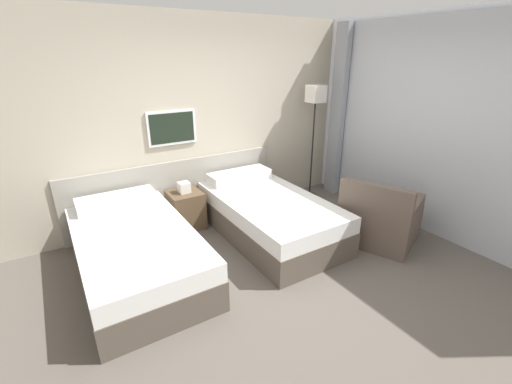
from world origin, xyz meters
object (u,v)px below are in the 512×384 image
bed_near_window (269,215)px  floor_lamp (315,105)px  armchair (379,220)px  bed_near_door (136,252)px  nightstand (186,209)px

bed_near_window → floor_lamp: bearing=28.3°
armchair → floor_lamp: bearing=-30.4°
bed_near_door → floor_lamp: bearing=13.2°
floor_lamp → bed_near_door: bearing=-166.8°
bed_near_door → nightstand: bearing=41.6°
floor_lamp → armchair: bearing=-97.7°
nightstand → floor_lamp: 2.46m
floor_lamp → armchair: (-0.21, -1.57, -1.21)m
bed_near_door → nightstand: 1.12m
bed_near_window → armchair: size_ratio=1.87×
nightstand → armchair: (1.92, -1.61, 0.01)m
bed_near_door → floor_lamp: floor_lamp is taller
nightstand → armchair: size_ratio=0.60×
floor_lamp → bed_near_window: bearing=-151.7°
bed_near_door → bed_near_window: same height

